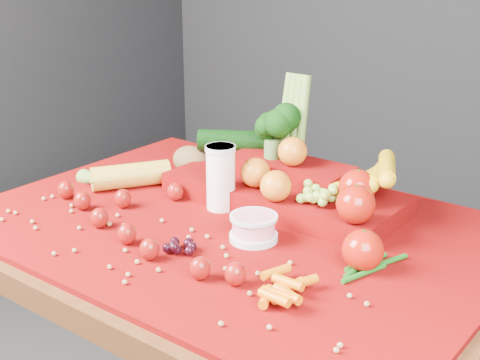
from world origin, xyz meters
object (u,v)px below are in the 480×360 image
Objects in this scene: milk_glass at (221,175)px; produce_mound at (295,180)px; yogurt_bowl at (254,227)px; table at (234,270)px.

produce_mound is (0.12, 0.11, -0.02)m from milk_glass.
milk_glass is 0.16m from produce_mound.
yogurt_bowl is (0.15, -0.09, -0.05)m from milk_glass.
produce_mound reaches higher than table.
milk_glass is 1.49× the size of yogurt_bowl.
table is at bearing 153.53° from yogurt_bowl.
produce_mound is at bearing 43.68° from milk_glass.
table is at bearing -33.14° from milk_glass.
milk_glass is at bearing -136.32° from produce_mound.
produce_mound is (-0.04, 0.20, 0.03)m from yogurt_bowl.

